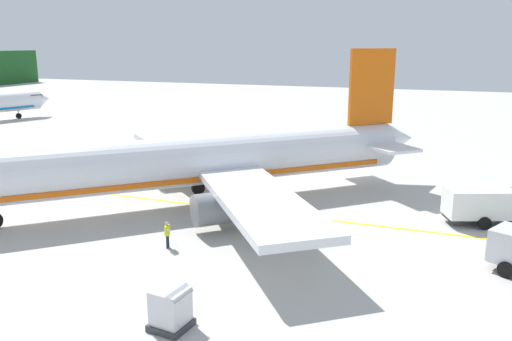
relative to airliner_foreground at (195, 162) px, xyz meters
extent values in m
cylinder|color=silver|center=(-0.39, 0.42, 0.11)|extent=(27.34, 28.91, 3.80)
cone|color=silver|center=(12.98, -13.91, 0.51)|extent=(4.54, 4.54, 3.23)
cube|color=silver|center=(-5.71, -7.28, -0.56)|extent=(15.67, 13.47, 0.50)
cylinder|color=slate|center=(-4.93, -4.10, -1.76)|extent=(3.79, 3.84, 2.20)
cube|color=silver|center=(7.66, 5.19, -0.56)|extent=(14.12, 15.23, 0.50)
cylinder|color=slate|center=(4.43, 4.64, -1.76)|extent=(3.79, 3.84, 2.20)
cube|color=#D8590C|center=(10.87, -11.65, 5.26)|extent=(3.26, 3.46, 6.50)
cube|color=silver|center=(10.87, -11.65, 0.51)|extent=(9.79, 9.43, 0.24)
cube|color=#D8590C|center=(-0.39, 0.42, -0.94)|extent=(24.74, 26.15, 0.36)
cylinder|color=black|center=(-1.27, -2.45, -2.84)|extent=(1.01, 1.04, 1.10)
cylinder|color=gray|center=(-1.27, -2.45, -2.04)|extent=(0.20, 0.20, 0.50)
cylinder|color=black|center=(2.54, 1.09, -2.84)|extent=(1.01, 1.04, 1.10)
cylinder|color=gray|center=(2.54, 1.09, -2.04)|extent=(0.20, 0.20, 0.50)
cone|color=silver|center=(36.65, 47.73, -0.49)|extent=(2.93, 3.51, 2.99)
cube|color=#192333|center=(34.94, 48.38, 0.22)|extent=(2.82, 3.21, 0.50)
cylinder|color=black|center=(32.37, 49.36, -2.93)|extent=(0.96, 0.60, 0.91)
cylinder|color=gray|center=(32.37, 49.36, -2.27)|extent=(0.17, 0.17, 0.41)
cube|color=white|center=(2.73, -20.55, -1.82)|extent=(3.65, 5.00, 1.95)
cube|color=#262628|center=(3.05, -21.39, -2.87)|extent=(3.66, 6.45, 0.16)
cylinder|color=black|center=(4.77, -22.83, -2.94)|extent=(0.58, 0.94, 0.90)
cylinder|color=black|center=(3.76, -20.16, -2.94)|extent=(0.58, 0.94, 0.90)
cylinder|color=black|center=(1.70, -20.94, -2.94)|extent=(0.58, 0.94, 0.90)
cube|color=silver|center=(-4.83, -21.89, -1.89)|extent=(2.78, 2.60, 1.80)
cube|color=#192333|center=(-4.44, -21.13, -1.53)|extent=(1.68, 0.91, 0.94)
cylinder|color=black|center=(-5.95, -21.66, -2.94)|extent=(0.66, 0.93, 0.90)
cube|color=#333338|center=(-16.79, -7.22, -3.24)|extent=(1.81, 1.81, 0.30)
cube|color=silver|center=(-16.79, -7.22, -2.31)|extent=(1.58, 1.58, 1.57)
cube|color=silver|center=(-16.86, -7.72, -1.67)|extent=(1.50, 0.77, 0.54)
cylinder|color=#191E33|center=(-8.54, -2.38, -2.97)|extent=(0.14, 0.14, 0.84)
cylinder|color=#191E33|center=(-8.72, -2.41, -2.97)|extent=(0.14, 0.14, 0.84)
cube|color=#CCE519|center=(-8.63, -2.40, -2.23)|extent=(0.48, 0.31, 0.63)
cube|color=silver|center=(-8.63, -2.40, -2.20)|extent=(0.49, 0.32, 0.06)
sphere|color=tan|center=(-8.63, -2.40, -1.80)|extent=(0.23, 0.23, 0.23)
cylinder|color=#CCE519|center=(-8.37, -2.34, -2.20)|extent=(0.09, 0.09, 0.60)
cylinder|color=#CCE519|center=(-8.89, -2.45, -2.20)|extent=(0.09, 0.09, 0.60)
cylinder|color=#191E33|center=(-0.69, -8.26, -2.96)|extent=(0.14, 0.14, 0.87)
cylinder|color=#191E33|center=(-0.58, -8.12, -2.96)|extent=(0.14, 0.14, 0.87)
cube|color=#CCE519|center=(-0.63, -8.19, -2.20)|extent=(0.45, 0.48, 0.65)
cube|color=silver|center=(-0.63, -8.19, -2.17)|extent=(0.46, 0.50, 0.06)
sphere|color=tan|center=(-0.63, -8.19, -1.76)|extent=(0.23, 0.23, 0.23)
cylinder|color=#CCE519|center=(-0.80, -8.40, -2.17)|extent=(0.09, 0.09, 0.62)
cylinder|color=#CCE519|center=(-0.47, -7.98, -2.17)|extent=(0.09, 0.09, 0.62)
cube|color=yellow|center=(-0.11, -4.58, -3.39)|extent=(0.30, 60.00, 0.01)
camera|label=1|loc=(-35.03, -18.03, 8.98)|focal=36.53mm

